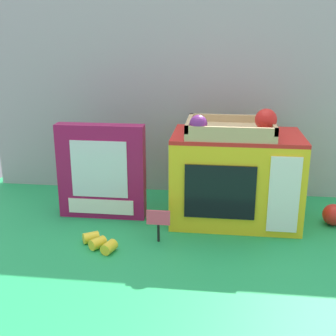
% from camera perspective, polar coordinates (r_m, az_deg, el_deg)
% --- Properties ---
extents(ground_plane, '(1.70, 1.70, 0.00)m').
position_cam_1_polar(ground_plane, '(1.43, 3.13, -7.32)').
color(ground_plane, '#219E54').
rests_on(ground_plane, ground).
extents(display_back_panel, '(1.61, 0.03, 0.72)m').
position_cam_1_polar(display_back_panel, '(1.63, 4.15, 9.03)').
color(display_back_panel, '#A0A3A8').
rests_on(display_back_panel, ground).
extents(toy_microwave, '(0.41, 0.26, 0.29)m').
position_cam_1_polar(toy_microwave, '(1.43, 8.88, -1.25)').
color(toy_microwave, yellow).
rests_on(toy_microwave, ground).
extents(food_groups_crate, '(0.27, 0.22, 0.09)m').
position_cam_1_polar(food_groups_crate, '(1.36, 8.56, 5.22)').
color(food_groups_crate, tan).
rests_on(food_groups_crate, toy_microwave).
extents(cookie_set_box, '(0.29, 0.06, 0.32)m').
position_cam_1_polar(cookie_set_box, '(1.45, -8.76, -0.49)').
color(cookie_set_box, '#99144C').
rests_on(cookie_set_box, ground).
extents(price_sign, '(0.07, 0.01, 0.10)m').
position_cam_1_polar(price_sign, '(1.28, -1.29, -6.99)').
color(price_sign, black).
rests_on(price_sign, ground).
extents(loose_toy_banana, '(0.12, 0.11, 0.03)m').
position_cam_1_polar(loose_toy_banana, '(1.28, -9.07, -9.67)').
color(loose_toy_banana, yellow).
rests_on(loose_toy_banana, ground).
extents(loose_toy_apple, '(0.07, 0.07, 0.07)m').
position_cam_1_polar(loose_toy_apple, '(1.50, 20.96, -5.77)').
color(loose_toy_apple, red).
rests_on(loose_toy_apple, ground).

